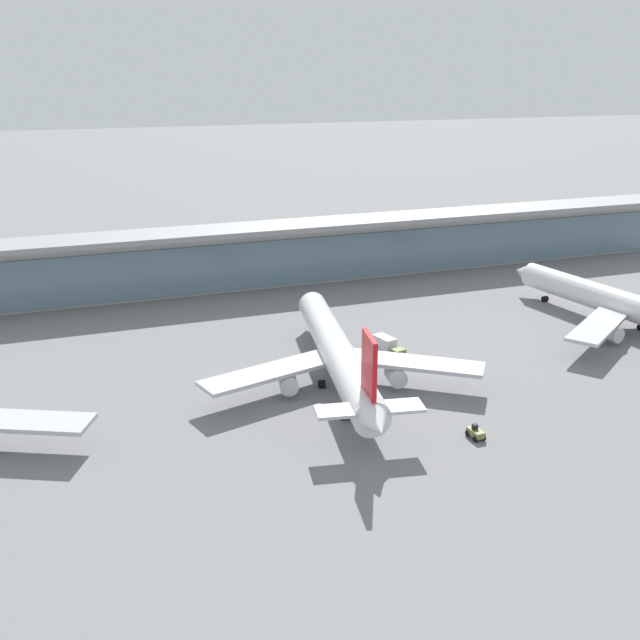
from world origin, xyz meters
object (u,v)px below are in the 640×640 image
object	(u,v)px
airliner_centre_stand	(338,354)
service_truck_near_nose_blue	(349,414)
service_truck_under_wing_olive	(476,433)
service_truck_mid_apron_olive	(387,345)
airliner_right_stand	(628,306)

from	to	relation	value
airliner_centre_stand	service_truck_near_nose_blue	size ratio (longest dim) A/B	18.59
service_truck_under_wing_olive	service_truck_mid_apron_olive	world-z (taller)	service_truck_mid_apron_olive
service_truck_under_wing_olive	airliner_right_stand	bearing A→B (deg)	29.24
airliner_centre_stand	service_truck_near_nose_blue	bearing A→B (deg)	-103.96
airliner_right_stand	service_truck_mid_apron_olive	bearing A→B (deg)	174.48
service_truck_near_nose_blue	service_truck_mid_apron_olive	size ratio (longest dim) A/B	0.44
service_truck_near_nose_blue	service_truck_under_wing_olive	world-z (taller)	same
airliner_right_stand	service_truck_near_nose_blue	world-z (taller)	airliner_right_stand
service_truck_near_nose_blue	service_truck_under_wing_olive	bearing A→B (deg)	-38.86
airliner_centre_stand	airliner_right_stand	world-z (taller)	same
airliner_centre_stand	service_truck_near_nose_blue	xyz separation A→B (m)	(-3.31, -13.32, -4.33)
airliner_centre_stand	service_truck_near_nose_blue	world-z (taller)	airliner_centre_stand
airliner_right_stand	service_truck_under_wing_olive	size ratio (longest dim) A/B	21.10
airliner_right_stand	service_truck_mid_apron_olive	distance (m)	51.38
airliner_centre_stand	service_truck_mid_apron_olive	world-z (taller)	airliner_centre_stand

